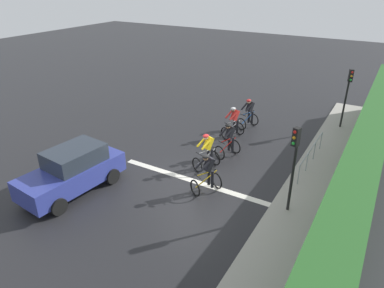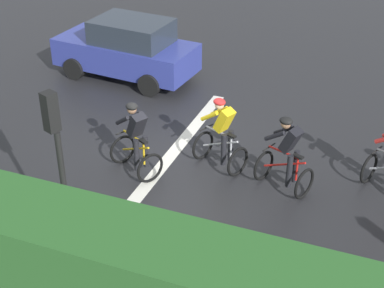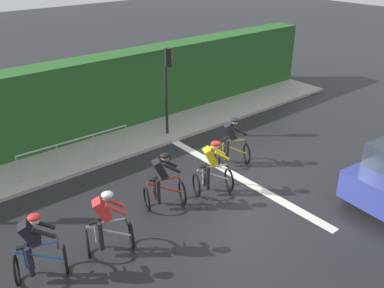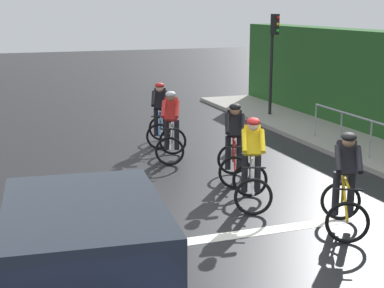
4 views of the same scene
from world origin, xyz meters
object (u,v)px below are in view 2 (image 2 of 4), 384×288
at_px(cyclist_mid, 287,156).
at_px(pedestrian_railing_kerbside, 286,283).
at_px(car_navy, 127,49).
at_px(traffic_light_near_crossing, 58,158).
at_px(cyclist_fourth, 222,136).
at_px(cyclist_trailing, 136,141).

bearing_deg(cyclist_mid, pedestrian_railing_kerbside, 13.49).
height_order(car_navy, pedestrian_railing_kerbside, car_navy).
xyz_separation_m(traffic_light_near_crossing, pedestrian_railing_kerbside, (-0.10, 3.76, -1.43)).
relative_size(cyclist_fourth, car_navy, 0.39).
relative_size(cyclist_trailing, traffic_light_near_crossing, 0.50).
bearing_deg(pedestrian_railing_kerbside, cyclist_fourth, -148.63).
height_order(cyclist_trailing, traffic_light_near_crossing, traffic_light_near_crossing).
xyz_separation_m(cyclist_mid, cyclist_trailing, (0.57, -3.14, 0.00)).
bearing_deg(traffic_light_near_crossing, cyclist_fourth, 160.79).
bearing_deg(pedestrian_railing_kerbside, traffic_light_near_crossing, -88.49).
bearing_deg(traffic_light_near_crossing, pedestrian_railing_kerbside, 91.51).
bearing_deg(traffic_light_near_crossing, cyclist_trailing, -175.52).
height_order(cyclist_fourth, pedestrian_railing_kerbside, cyclist_fourth).
bearing_deg(pedestrian_railing_kerbside, car_navy, -139.24).
bearing_deg(cyclist_fourth, cyclist_trailing, -61.68).
bearing_deg(pedestrian_railing_kerbside, cyclist_mid, -166.51).
height_order(cyclist_fourth, car_navy, car_navy).
bearing_deg(pedestrian_railing_kerbside, cyclist_trailing, -126.93).
xyz_separation_m(cyclist_fourth, car_navy, (-3.69, -4.16, 0.08)).
height_order(cyclist_mid, cyclist_trailing, same).
xyz_separation_m(cyclist_mid, car_navy, (-4.01, -5.68, 0.08)).
bearing_deg(cyclist_trailing, pedestrian_railing_kerbside, 53.07).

